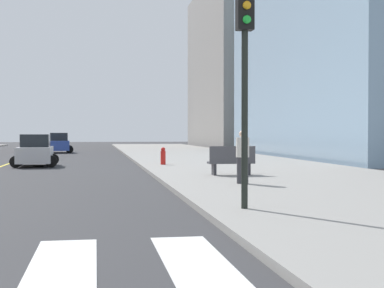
{
  "coord_description": "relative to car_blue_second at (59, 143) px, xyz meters",
  "views": [
    {
      "loc": [
        4.95,
        -3.71,
        1.79
      ],
      "look_at": [
        10.09,
        27.17,
        1.17
      ],
      "focal_mm": 54.1,
      "sensor_mm": 36.0,
      "label": 1
    }
  ],
  "objects": [
    {
      "name": "sidewalk_kerb_east",
      "position": [
        10.49,
        -28.91,
        -0.75
      ],
      "size": [
        10.0,
        120.0,
        0.15
      ],
      "primitive_type": "cube",
      "color": "gray",
      "rests_on": "ground"
    },
    {
      "name": "lane_divider_paint",
      "position": [
        -1.71,
        -8.91,
        -0.82
      ],
      "size": [
        0.16,
        80.0,
        0.01
      ],
      "primitive_type": "cube",
      "color": "yellow",
      "rests_on": "ground"
    },
    {
      "name": "parking_garage_concrete",
      "position": [
        25.5,
        18.77,
        9.26
      ],
      "size": [
        18.0,
        24.0,
        20.18
      ],
      "primitive_type": "cube",
      "color": "gray",
      "rests_on": "ground"
    },
    {
      "name": "car_blue_second",
      "position": [
        0.0,
        0.0,
        0.0
      ],
      "size": [
        2.6,
        4.05,
        1.78
      ],
      "rotation": [
        0.0,
        0.0,
        3.19
      ],
      "color": "#2D479E",
      "rests_on": "ground"
    },
    {
      "name": "car_silver_third",
      "position": [
        0.06,
        -21.0,
        -0.03
      ],
      "size": [
        2.44,
        3.85,
        1.7
      ],
      "rotation": [
        0.0,
        0.0,
        3.17
      ],
      "color": "#B7B7BC",
      "rests_on": "ground"
    },
    {
      "name": "traffic_light_near_corner",
      "position": [
        6.4,
        -40.54,
        2.72
      ],
      "size": [
        0.36,
        0.41,
        4.84
      ],
      "rotation": [
        0.0,
        0.0,
        3.14
      ],
      "color": "black",
      "rests_on": "sidewalk_kerb_east"
    },
    {
      "name": "park_bench",
      "position": [
        8.41,
        -30.87,
        -0.14
      ],
      "size": [
        1.81,
        0.58,
        1.12
      ],
      "rotation": [
        0.0,
        0.0,
        1.58
      ],
      "color": "#47474C",
      "rests_on": "sidewalk_kerb_east"
    },
    {
      "name": "pedestrian_waiting_east",
      "position": [
        7.89,
        -34.59,
        0.26
      ],
      "size": [
        0.42,
        0.42,
        1.72
      ],
      "rotation": [
        0.0,
        0.0,
        2.96
      ],
      "color": "#38383D",
      "rests_on": "sidewalk_kerb_east"
    },
    {
      "name": "fire_hydrant",
      "position": [
        6.65,
        -23.12,
        -0.25
      ],
      "size": [
        0.26,
        0.26,
        0.89
      ],
      "color": "red",
      "rests_on": "sidewalk_kerb_east"
    }
  ]
}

